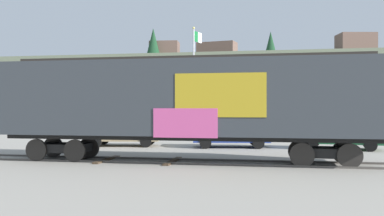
# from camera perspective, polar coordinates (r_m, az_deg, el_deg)

# --- Properties ---
(ground_plane) EXTENTS (260.00, 260.00, 0.00)m
(ground_plane) POSITION_cam_1_polar(r_m,az_deg,el_deg) (17.93, -1.92, -7.07)
(ground_plane) COLOR gray
(track) EXTENTS (60.01, 2.60, 0.08)m
(track) POSITION_cam_1_polar(r_m,az_deg,el_deg) (18.34, -7.03, -6.78)
(track) COLOR #4C4742
(track) RESTS_ON ground_plane
(freight_car) EXTENTS (15.36, 2.98, 4.33)m
(freight_car) POSITION_cam_1_polar(r_m,az_deg,el_deg) (17.71, -0.72, 1.04)
(freight_car) COLOR #33383D
(freight_car) RESTS_ON ground_plane
(flagpole) EXTENTS (0.46, 1.38, 7.93)m
(flagpole) POSITION_cam_1_polar(r_m,az_deg,el_deg) (31.13, 0.40, 5.15)
(flagpole) COLOR silver
(flagpole) RESTS_ON ground_plane
(hillside) EXTENTS (148.72, 33.80, 15.74)m
(hillside) POSITION_cam_1_polar(r_m,az_deg,el_deg) (84.17, 7.95, 2.30)
(hillside) COLOR slate
(hillside) RESTS_ON ground_plane
(parked_car_tan) EXTENTS (4.34, 2.45, 1.72)m
(parked_car_tan) POSITION_cam_1_polar(r_m,az_deg,el_deg) (25.58, -8.91, -3.03)
(parked_car_tan) COLOR #9E8966
(parked_car_tan) RESTS_ON ground_plane
(parked_car_blue) EXTENTS (4.41, 2.48, 1.58)m
(parked_car_blue) POSITION_cam_1_polar(r_m,az_deg,el_deg) (24.49, 4.93, -3.24)
(parked_car_blue) COLOR navy
(parked_car_blue) RESTS_ON ground_plane
(parked_car_green) EXTENTS (4.39, 2.46, 1.71)m
(parked_car_green) POSITION_cam_1_polar(r_m,az_deg,el_deg) (24.58, 18.68, -3.15)
(parked_car_green) COLOR #1E5933
(parked_car_green) RESTS_ON ground_plane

